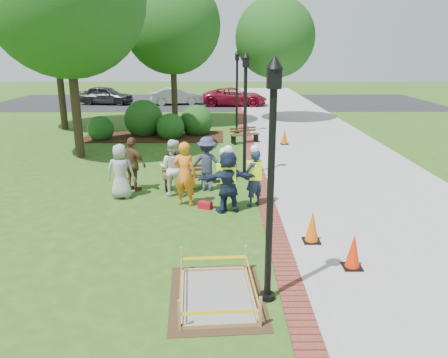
{
  "coord_description": "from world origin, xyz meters",
  "views": [
    {
      "loc": [
        0.42,
        -9.93,
        4.35
      ],
      "look_at": [
        0.5,
        1.2,
        1.0
      ],
      "focal_mm": 35.0,
      "sensor_mm": 36.0,
      "label": 1
    }
  ],
  "objects_px": {
    "bench_near": "(185,182)",
    "cone_front": "(353,252)",
    "wet_concrete_pad": "(217,285)",
    "lamp_near": "(271,166)",
    "hivis_worker_c": "(224,179)",
    "hivis_worker_a": "(228,179)",
    "hivis_worker_b": "(254,176)"
  },
  "relations": [
    {
      "from": "bench_near",
      "to": "cone_front",
      "type": "xyz_separation_m",
      "value": [
        3.86,
        -5.29,
        0.13
      ]
    },
    {
      "from": "wet_concrete_pad",
      "to": "bench_near",
      "type": "xyz_separation_m",
      "value": [
        -1.08,
        6.34,
        0.0
      ]
    },
    {
      "from": "cone_front",
      "to": "lamp_near",
      "type": "height_order",
      "value": "lamp_near"
    },
    {
      "from": "cone_front",
      "to": "hivis_worker_c",
      "type": "distance_m",
      "value": 4.39
    },
    {
      "from": "bench_near",
      "to": "lamp_near",
      "type": "distance_m",
      "value": 7.08
    },
    {
      "from": "bench_near",
      "to": "hivis_worker_a",
      "type": "distance_m",
      "value": 2.53
    },
    {
      "from": "cone_front",
      "to": "lamp_near",
      "type": "relative_size",
      "value": 0.18
    },
    {
      "from": "lamp_near",
      "to": "bench_near",
      "type": "bearing_deg",
      "value": 107.29
    },
    {
      "from": "wet_concrete_pad",
      "to": "cone_front",
      "type": "relative_size",
      "value": 3.18
    },
    {
      "from": "cone_front",
      "to": "hivis_worker_a",
      "type": "distance_m",
      "value": 4.16
    },
    {
      "from": "hivis_worker_a",
      "to": "hivis_worker_b",
      "type": "bearing_deg",
      "value": 32.74
    },
    {
      "from": "wet_concrete_pad",
      "to": "lamp_near",
      "type": "distance_m",
      "value": 2.43
    },
    {
      "from": "wet_concrete_pad",
      "to": "hivis_worker_b",
      "type": "distance_m",
      "value": 4.95
    },
    {
      "from": "wet_concrete_pad",
      "to": "cone_front",
      "type": "height_order",
      "value": "cone_front"
    },
    {
      "from": "lamp_near",
      "to": "hivis_worker_b",
      "type": "distance_m",
      "value": 5.13
    },
    {
      "from": "cone_front",
      "to": "lamp_near",
      "type": "xyz_separation_m",
      "value": [
        -1.86,
        -1.12,
        2.11
      ]
    },
    {
      "from": "lamp_near",
      "to": "hivis_worker_c",
      "type": "distance_m",
      "value": 4.94
    },
    {
      "from": "cone_front",
      "to": "lamp_near",
      "type": "bearing_deg",
      "value": -148.95
    },
    {
      "from": "hivis_worker_c",
      "to": "bench_near",
      "type": "bearing_deg",
      "value": 124.85
    },
    {
      "from": "hivis_worker_b",
      "to": "hivis_worker_c",
      "type": "relative_size",
      "value": 1.01
    },
    {
      "from": "wet_concrete_pad",
      "to": "lamp_near",
      "type": "bearing_deg",
      "value": -4.45
    },
    {
      "from": "wet_concrete_pad",
      "to": "lamp_near",
      "type": "relative_size",
      "value": 0.57
    },
    {
      "from": "cone_front",
      "to": "hivis_worker_b",
      "type": "distance_m",
      "value": 4.18
    },
    {
      "from": "cone_front",
      "to": "hivis_worker_a",
      "type": "xyz_separation_m",
      "value": [
        -2.5,
        3.27,
        0.57
      ]
    },
    {
      "from": "bench_near",
      "to": "hivis_worker_a",
      "type": "height_order",
      "value": "hivis_worker_a"
    },
    {
      "from": "hivis_worker_a",
      "to": "hivis_worker_c",
      "type": "height_order",
      "value": "hivis_worker_a"
    },
    {
      "from": "wet_concrete_pad",
      "to": "hivis_worker_b",
      "type": "xyz_separation_m",
      "value": [
        1.01,
        4.8,
        0.66
      ]
    },
    {
      "from": "wet_concrete_pad",
      "to": "hivis_worker_c",
      "type": "distance_m",
      "value": 4.6
    },
    {
      "from": "wet_concrete_pad",
      "to": "cone_front",
      "type": "distance_m",
      "value": 2.97
    },
    {
      "from": "wet_concrete_pad",
      "to": "hivis_worker_c",
      "type": "height_order",
      "value": "hivis_worker_c"
    },
    {
      "from": "cone_front",
      "to": "hivis_worker_b",
      "type": "height_order",
      "value": "hivis_worker_b"
    },
    {
      "from": "hivis_worker_b",
      "to": "hivis_worker_a",
      "type": "bearing_deg",
      "value": -147.26
    }
  ]
}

